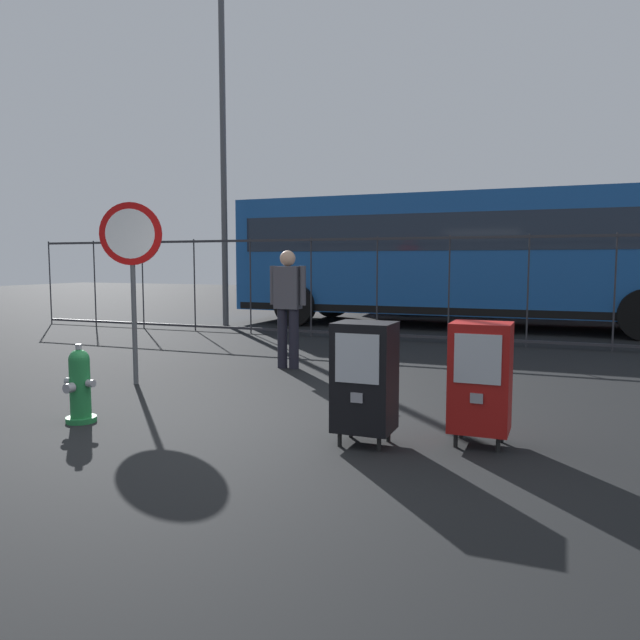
{
  "coord_description": "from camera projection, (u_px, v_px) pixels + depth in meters",
  "views": [
    {
      "loc": [
        2.69,
        -4.73,
        1.51
      ],
      "look_at": [
        0.3,
        1.2,
        0.9
      ],
      "focal_mm": 34.2,
      "sensor_mm": 36.0,
      "label": 1
    }
  ],
  "objects": [
    {
      "name": "street_light_near_right",
      "position": [
        223.0,
        119.0,
        14.06
      ],
      "size": [
        0.32,
        0.32,
        8.42
      ],
      "color": "#4C4F54",
      "rests_on": "ground_plane"
    },
    {
      "name": "fence_barrier",
      "position": [
        412.0,
        288.0,
        11.51
      ],
      "size": [
        18.03,
        0.04,
        2.0
      ],
      "color": "#2D2D33",
      "rests_on": "ground_plane"
    },
    {
      "name": "fire_hydrant",
      "position": [
        80.0,
        386.0,
        5.73
      ],
      "size": [
        0.33,
        0.31,
        0.75
      ],
      "color": "#1E7238",
      "rests_on": "ground_plane"
    },
    {
      "name": "bus_far",
      "position": [
        546.0,
        255.0,
        16.95
      ],
      "size": [
        10.67,
        3.46,
        3.0
      ],
      "rotation": [
        0.0,
        0.0,
        0.08
      ],
      "color": "red",
      "rests_on": "ground_plane"
    },
    {
      "name": "bus_near",
      "position": [
        462.0,
        253.0,
        14.05
      ],
      "size": [
        10.51,
        2.82,
        3.0
      ],
      "rotation": [
        0.0,
        0.0,
        0.0
      ],
      "color": "#19519E",
      "rests_on": "ground_plane"
    },
    {
      "name": "newspaper_box_secondary",
      "position": [
        480.0,
        377.0,
        5.0
      ],
      "size": [
        0.48,
        0.42,
        1.02
      ],
      "color": "black",
      "rests_on": "ground_plane"
    },
    {
      "name": "pedestrian",
      "position": [
        288.0,
        302.0,
        8.59
      ],
      "size": [
        0.55,
        0.22,
        1.67
      ],
      "color": "black",
      "rests_on": "ground_plane"
    },
    {
      "name": "ground_plane",
      "position": [
        240.0,
        429.0,
        5.51
      ],
      "size": [
        60.0,
        60.0,
        0.0
      ],
      "primitive_type": "plane",
      "color": "black"
    },
    {
      "name": "stop_sign",
      "position": [
        132.0,
        254.0,
        7.4
      ],
      "size": [
        0.71,
        0.31,
        2.23
      ],
      "color": "#4C4F54",
      "rests_on": "ground_plane"
    },
    {
      "name": "newspaper_box_primary",
      "position": [
        365.0,
        377.0,
        5.02
      ],
      "size": [
        0.48,
        0.42,
        1.02
      ],
      "color": "black",
      "rests_on": "ground_plane"
    }
  ]
}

